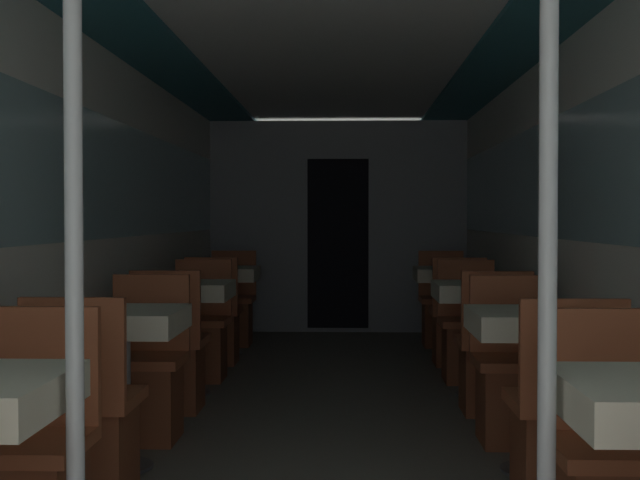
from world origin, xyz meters
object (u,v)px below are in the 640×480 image
(dining_table_right_2, at_px, (480,301))
(chair_right_near_2, at_px, (492,367))
(dining_table_right_3, at_px, (449,282))
(dining_table_left_2, at_px, (187,300))
(dining_table_right_1, at_px, (536,337))
(chair_left_far_1, at_px, (145,388))
(chair_left_far_3, at_px, (232,315))
(chair_right_far_2, at_px, (469,343))
(chair_right_near_3, at_px, (457,330))
(chair_left_near_2, at_px, (171,366))
(chair_left_far_2, at_px, (200,341))
(dining_table_left_3, at_px, (224,281))
(dining_table_left_1, at_px, (119,335))
(support_pole_right_0, at_px, (548,253))
(chair_right_near_1, at_px, (563,441))
(support_pole_left_0, at_px, (74,252))
(chair_right_far_1, at_px, (514,390))
(chair_left_near_1, at_px, (86,437))
(chair_right_far_3, at_px, (443,316))
(chair_left_near_3, at_px, (214,329))

(dining_table_right_2, relative_size, chair_right_near_2, 0.86)
(dining_table_right_3, bearing_deg, dining_table_left_2, -137.89)
(dining_table_right_1, relative_size, dining_table_right_2, 1.00)
(chair_left_far_1, relative_size, chair_left_far_3, 1.00)
(chair_right_far_2, relative_size, chair_right_near_3, 1.00)
(chair_left_near_2, xyz_separation_m, chair_left_far_2, (0.00, 1.08, 0.00))
(dining_table_left_3, bearing_deg, chair_left_far_1, -90.00)
(dining_table_left_1, xyz_separation_m, support_pole_right_0, (1.64, -1.79, 0.47))
(chair_left_near_2, bearing_deg, chair_left_far_3, 90.00)
(chair_left_far_3, relative_size, support_pole_right_0, 0.40)
(chair_right_near_1, height_order, chair_right_near_3, same)
(support_pole_left_0, xyz_separation_m, dining_table_left_3, (-0.35, 5.38, -0.47))
(chair_left_far_2, height_order, dining_table_left_3, chair_left_far_2)
(dining_table_left_1, relative_size, chair_right_near_2, 0.86)
(chair_left_far_1, relative_size, dining_table_right_2, 1.16)
(dining_table_right_1, bearing_deg, chair_left_near_2, 147.72)
(chair_left_near_2, height_order, chair_right_far_1, same)
(dining_table_left_1, height_order, chair_left_near_2, chair_left_near_2)
(dining_table_right_2, bearing_deg, chair_left_far_2, 164.77)
(chair_left_far_2, bearing_deg, dining_table_right_2, 164.77)
(dining_table_left_3, height_order, chair_right_far_1, chair_right_far_1)
(dining_table_left_1, distance_m, chair_left_near_2, 1.30)
(dining_table_right_2, bearing_deg, dining_table_right_1, -90.00)
(dining_table_left_1, relative_size, dining_table_right_1, 1.00)
(chair_right_near_1, height_order, chair_right_far_2, same)
(chair_left_near_2, relative_size, chair_right_near_1, 1.00)
(chair_left_far_1, height_order, support_pole_right_0, support_pole_right_0)
(chair_left_near_1, distance_m, chair_right_near_3, 4.10)
(chair_left_near_1, xyz_separation_m, chair_left_far_2, (0.00, 2.88, 0.00))
(dining_table_left_2, height_order, chair_left_near_2, chair_left_near_2)
(chair_right_far_1, bearing_deg, chair_left_far_2, -42.11)
(dining_table_left_1, distance_m, dining_table_right_1, 1.98)
(dining_table_left_1, bearing_deg, chair_right_near_3, 56.93)
(chair_right_far_3, bearing_deg, dining_table_left_1, 64.33)
(chair_right_near_2, relative_size, chair_right_far_2, 1.00)
(chair_left_near_3, height_order, chair_left_far_3, same)
(chair_left_near_1, distance_m, dining_table_right_3, 4.60)
(support_pole_right_0, distance_m, chair_right_far_3, 5.99)
(chair_right_far_1, height_order, chair_right_near_3, same)
(dining_table_right_1, bearing_deg, dining_table_left_3, 118.95)
(chair_right_far_3, bearing_deg, chair_right_near_1, 90.00)
(chair_left_near_3, distance_m, chair_right_far_2, 2.11)
(chair_left_near_2, bearing_deg, chair_left_far_1, -90.00)
(chair_right_near_1, distance_m, chair_right_far_1, 1.08)
(dining_table_right_3, relative_size, chair_right_far_3, 0.86)
(chair_right_near_3, bearing_deg, support_pole_left_0, -108.70)
(support_pole_left_0, bearing_deg, chair_left_near_2, 96.47)
(chair_right_near_3, bearing_deg, chair_left_near_3, 180.00)
(dining_table_left_2, height_order, chair_right_near_3, chair_right_near_3)
(chair_left_far_2, relative_size, dining_table_right_3, 1.16)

